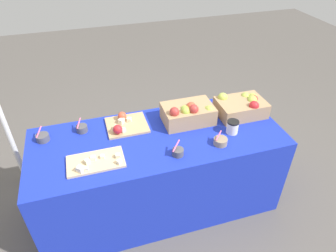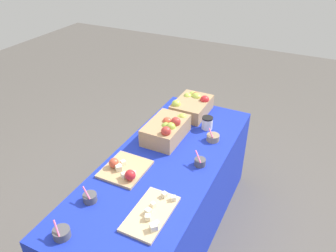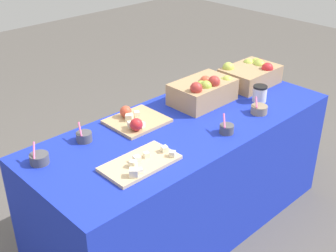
# 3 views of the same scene
# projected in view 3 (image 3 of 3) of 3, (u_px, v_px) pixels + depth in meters

# --- Properties ---
(ground_plane) EXTENTS (10.00, 10.00, 0.00)m
(ground_plane) POSITION_uv_depth(u_px,v_px,m) (183.00, 223.00, 2.91)
(ground_plane) COLOR #56514C
(table) EXTENTS (1.90, 0.76, 0.74)m
(table) POSITION_uv_depth(u_px,v_px,m) (184.00, 176.00, 2.73)
(table) COLOR #192DB7
(table) RESTS_ON ground_plane
(apple_crate_left) EXTENTS (0.38, 0.27, 0.17)m
(apple_crate_left) POSITION_uv_depth(u_px,v_px,m) (251.00, 74.00, 3.04)
(apple_crate_left) COLOR tan
(apple_crate_left) RESTS_ON table
(apple_crate_middle) EXTENTS (0.39, 0.26, 0.19)m
(apple_crate_middle) POSITION_uv_depth(u_px,v_px,m) (204.00, 91.00, 2.77)
(apple_crate_middle) COLOR tan
(apple_crate_middle) RESTS_ON table
(cutting_board_front) EXTENTS (0.38, 0.21, 0.06)m
(cutting_board_front) POSITION_uv_depth(u_px,v_px,m) (141.00, 163.00, 2.16)
(cutting_board_front) COLOR #D1B284
(cutting_board_front) RESTS_ON table
(cutting_board_back) EXTENTS (0.31, 0.28, 0.09)m
(cutting_board_back) POSITION_uv_depth(u_px,v_px,m) (135.00, 120.00, 2.53)
(cutting_board_back) COLOR tan
(cutting_board_back) RESTS_ON table
(sample_bowl_near) EXTENTS (0.10, 0.10, 0.09)m
(sample_bowl_near) POSITION_uv_depth(u_px,v_px,m) (259.00, 109.00, 2.65)
(sample_bowl_near) COLOR gray
(sample_bowl_near) RESTS_ON table
(sample_bowl_mid) EXTENTS (0.09, 0.09, 0.10)m
(sample_bowl_mid) POSITION_uv_depth(u_px,v_px,m) (84.00, 137.00, 2.36)
(sample_bowl_mid) COLOR #4C4C51
(sample_bowl_mid) RESTS_ON table
(sample_bowl_far) EXTENTS (0.09, 0.09, 0.10)m
(sample_bowl_far) POSITION_uv_depth(u_px,v_px,m) (227.00, 129.00, 2.44)
(sample_bowl_far) COLOR #4C4C51
(sample_bowl_far) RESTS_ON table
(sample_bowl_extra) EXTENTS (0.09, 0.09, 0.10)m
(sample_bowl_extra) POSITION_uv_depth(u_px,v_px,m) (39.00, 159.00, 2.17)
(sample_bowl_extra) COLOR #4C4C51
(sample_bowl_extra) RESTS_ON table
(coffee_cup) EXTENTS (0.09, 0.09, 0.10)m
(coffee_cup) POSITION_uv_depth(u_px,v_px,m) (260.00, 94.00, 2.79)
(coffee_cup) COLOR silver
(coffee_cup) RESTS_ON table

